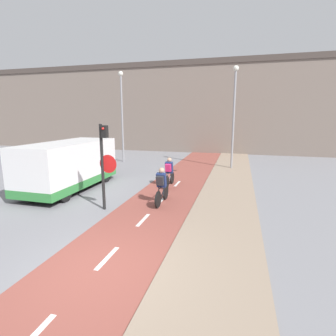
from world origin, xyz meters
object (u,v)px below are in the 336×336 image
at_px(traffic_light_pole, 104,158).
at_px(van, 69,166).
at_px(street_lamp_far, 122,108).
at_px(street_lamp_sidewalk, 234,107).
at_px(cyclist_far, 169,173).
at_px(cyclist_near, 162,187).

bearing_deg(traffic_light_pole, van, 145.30).
distance_m(traffic_light_pole, street_lamp_far, 10.90).
height_order(street_lamp_far, street_lamp_sidewalk, street_lamp_far).
bearing_deg(street_lamp_far, traffic_light_pole, -68.64).
bearing_deg(cyclist_far, cyclist_near, -81.53).
height_order(street_lamp_far, cyclist_far, street_lamp_far).
bearing_deg(traffic_light_pole, cyclist_near, 32.34).
height_order(cyclist_far, van, van).
bearing_deg(street_lamp_sidewalk, cyclist_near, -106.54).
relative_size(traffic_light_pole, street_lamp_sidewalk, 0.49).
height_order(traffic_light_pole, street_lamp_sidewalk, street_lamp_sidewalk).
relative_size(traffic_light_pole, street_lamp_far, 0.48).
xyz_separation_m(street_lamp_far, cyclist_far, (5.33, -6.17, -3.38)).
xyz_separation_m(street_lamp_sidewalk, cyclist_far, (-2.83, -5.57, -3.33)).
xyz_separation_m(traffic_light_pole, street_lamp_sidewalk, (4.27, 9.37, 2.06)).
bearing_deg(van, traffic_light_pole, -34.70).
distance_m(street_lamp_far, van, 8.45).
height_order(traffic_light_pole, cyclist_near, traffic_light_pole).
bearing_deg(traffic_light_pole, cyclist_far, 69.27).
bearing_deg(street_lamp_sidewalk, street_lamp_far, 175.83).
bearing_deg(cyclist_far, van, -159.21).
relative_size(traffic_light_pole, cyclist_near, 1.86).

